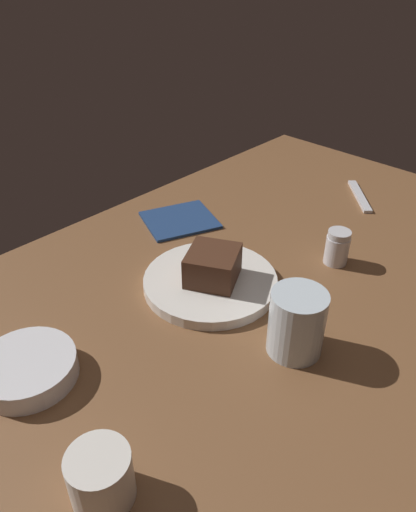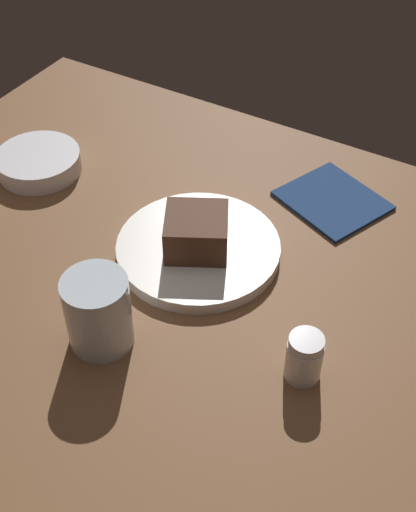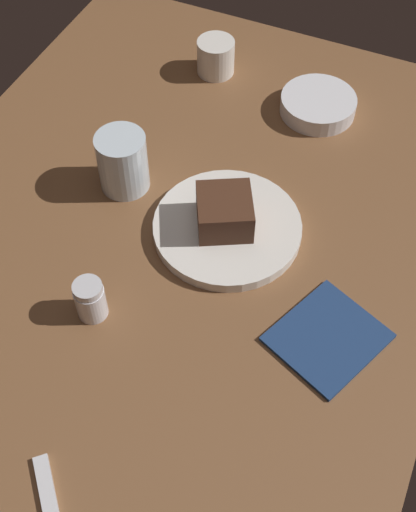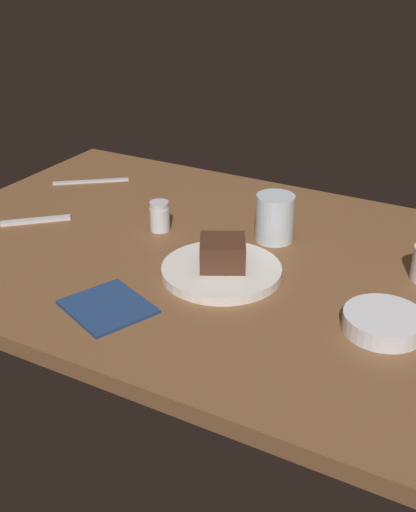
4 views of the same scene
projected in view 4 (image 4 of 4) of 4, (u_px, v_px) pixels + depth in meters
dining_table at (202, 257)px, 130.21cm from camera, size 120.00×84.00×3.00cm
dessert_plate at (221, 271)px, 119.82cm from camera, size 22.46×22.46×1.79cm
chocolate_cake_slice at (223, 253)px, 118.61cm from camera, size 11.07×10.95×5.29cm
salt_shaker at (160, 216)px, 136.55cm from camera, size 4.26×4.26×6.46cm
water_glass at (275, 218)px, 131.56cm from camera, size 7.89×7.89×9.81cm
side_bowl at (384, 322)px, 103.16cm from camera, size 13.14×13.14×3.09cm
dessert_spoon at (36, 220)px, 141.53cm from camera, size 12.22×11.52×0.70cm
butter_knife at (91, 181)px, 163.29cm from camera, size 15.86×12.77×0.50cm
folded_napkin at (108, 307)px, 109.69cm from camera, size 17.65×16.88×0.60cm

